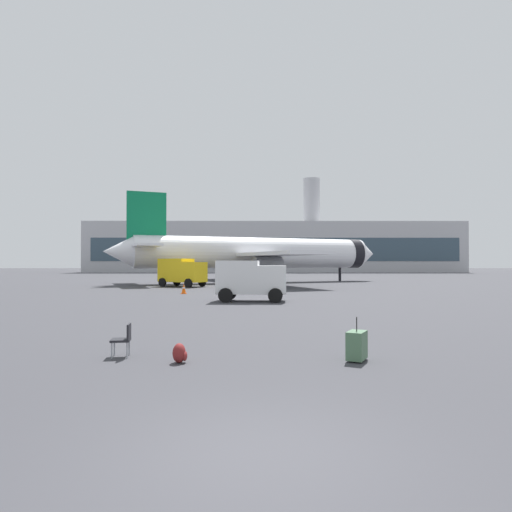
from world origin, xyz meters
name	(u,v)px	position (x,y,z in m)	size (l,w,h in m)	color
ground_plane	(257,456)	(0.00, 0.00, 0.00)	(400.00, 400.00, 0.00)	#38383D
airplane_at_gate	(255,253)	(0.21, 50.05, 3.66)	(34.39, 31.51, 10.50)	white
service_truck	(182,271)	(-7.43, 40.76, 1.61)	(5.26, 4.31, 2.90)	yellow
cargo_van	(251,279)	(-0.22, 23.01, 1.45)	(4.54, 2.61, 2.60)	white
safety_cone_near	(281,277)	(4.01, 59.54, 0.41)	(0.44, 0.44, 0.84)	#F2590C
safety_cone_mid	(184,289)	(-5.58, 30.10, 0.40)	(0.44, 0.44, 0.82)	#F2590C
rolling_suitcase	(357,345)	(2.55, 5.54, 0.39)	(0.65, 0.75, 1.10)	#476B4C
traveller_backpack	(180,353)	(-1.85, 5.35, 0.23)	(0.36, 0.40, 0.48)	maroon
gate_chair	(124,338)	(-3.43, 6.05, 0.50)	(0.54, 0.54, 0.86)	black
terminal_building	(274,247)	(5.54, 113.48, 6.57)	(96.11, 16.18, 24.85)	#B2B2B7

